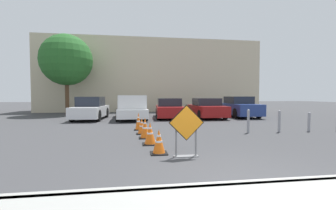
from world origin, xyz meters
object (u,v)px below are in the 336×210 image
at_px(traffic_cone_fifth, 138,121).
at_px(bollard_second, 279,121).
at_px(road_closed_sign, 186,128).
at_px(pickup_truck, 131,108).
at_px(parked_car_second, 169,109).
at_px(bollard_third, 309,121).
at_px(traffic_cone_nearest, 159,142).
at_px(traffic_cone_third, 145,128).
at_px(parked_car_fourth, 239,107).
at_px(bollard_nearest, 248,121).
at_px(parked_car_third, 207,109).
at_px(parked_car_nearest, 91,109).
at_px(traffic_cone_second, 150,134).
at_px(traffic_cone_fourth, 142,126).

xyz_separation_m(traffic_cone_fifth, bollard_second, (6.06, -1.49, 0.11)).
distance_m(road_closed_sign, pickup_truck, 9.95).
height_order(parked_car_second, bollard_third, parked_car_second).
bearing_deg(traffic_cone_nearest, traffic_cone_third, 96.96).
relative_size(parked_car_fourth, bollard_third, 5.44).
height_order(pickup_truck, bollard_nearest, pickup_truck).
height_order(traffic_cone_nearest, parked_car_third, parked_car_third).
height_order(traffic_cone_nearest, parked_car_nearest, parked_car_nearest).
xyz_separation_m(traffic_cone_third, bollard_third, (7.28, 0.57, 0.08)).
distance_m(traffic_cone_fifth, bollard_third, 7.65).
bearing_deg(parked_car_second, parked_car_nearest, 7.46).
bearing_deg(pickup_truck, traffic_cone_second, 92.45).
xyz_separation_m(pickup_truck, bollard_nearest, (5.03, -6.53, -0.20)).
bearing_deg(pickup_truck, traffic_cone_fifth, 91.87).
bearing_deg(bollard_nearest, bollard_second, 0.00).
distance_m(bollard_nearest, bollard_second, 1.44).
xyz_separation_m(parked_car_nearest, bollard_second, (9.17, -6.68, -0.19)).
xyz_separation_m(road_closed_sign, traffic_cone_third, (-0.95, 2.74, -0.37)).
relative_size(traffic_cone_fifth, pickup_truck, 0.15).
xyz_separation_m(traffic_cone_second, traffic_cone_third, (-0.12, 1.10, 0.02)).
height_order(traffic_cone_fifth, pickup_truck, pickup_truck).
relative_size(road_closed_sign, parked_car_third, 0.33).
bearing_deg(road_closed_sign, parked_car_second, 83.91).
bearing_deg(bollard_second, bollard_third, -0.00).
bearing_deg(traffic_cone_third, traffic_cone_nearest, -83.04).
xyz_separation_m(traffic_cone_nearest, parked_car_third, (4.46, 9.56, 0.33)).
bearing_deg(bollard_nearest, parked_car_third, 87.09).
bearing_deg(traffic_cone_nearest, road_closed_sign, -32.67).
height_order(road_closed_sign, parked_car_fourth, parked_car_fourth).
distance_m(parked_car_second, bollard_nearest, 7.41).
relative_size(traffic_cone_second, parked_car_second, 0.16).
relative_size(traffic_cone_fourth, bollard_nearest, 0.65).
height_order(traffic_cone_third, parked_car_fourth, parked_car_fourth).
relative_size(traffic_cone_fourth, parked_car_fourth, 0.14).
distance_m(pickup_truck, bollard_third, 10.25).
height_order(parked_car_nearest, bollard_third, parked_car_nearest).
xyz_separation_m(traffic_cone_second, bollard_third, (7.16, 1.66, 0.10)).
height_order(road_closed_sign, bollard_third, road_closed_sign).
xyz_separation_m(traffic_cone_third, traffic_cone_fifth, (-0.22, 2.06, 0.02)).
bearing_deg(traffic_cone_nearest, bollard_third, 22.34).
height_order(parked_car_third, bollard_third, parked_car_third).
bearing_deg(parked_car_second, traffic_cone_fourth, 75.93).
bearing_deg(traffic_cone_second, traffic_cone_fifth, 96.11).
height_order(parked_car_second, parked_car_third, parked_car_third).
bearing_deg(traffic_cone_third, parked_car_second, 74.89).
relative_size(traffic_cone_fourth, parked_car_third, 0.16).
relative_size(traffic_cone_second, bollard_second, 0.76).
distance_m(parked_car_second, bollard_second, 7.98).
relative_size(road_closed_sign, traffic_cone_nearest, 2.02).
distance_m(bollard_nearest, bollard_third, 2.88).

